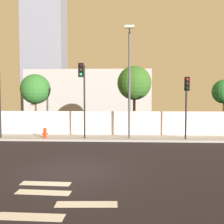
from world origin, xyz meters
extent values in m
plane|color=black|center=(0.00, 0.00, 0.00)|extent=(80.00, 80.00, 0.00)
cube|color=#9F9F9F|center=(0.00, 8.20, 0.07)|extent=(36.00, 2.40, 0.15)
cube|color=silver|center=(0.00, 9.49, 1.05)|extent=(36.00, 0.18, 1.80)
cube|color=silver|center=(-0.26, -4.10, 0.00)|extent=(1.81, 0.48, 0.01)
cube|color=silver|center=(1.10, -3.25, 0.00)|extent=(1.82, 0.53, 0.01)
cube|color=silver|center=(-0.44, -2.40, 0.00)|extent=(1.82, 0.52, 0.01)
cube|color=silver|center=(-0.62, -1.55, 0.00)|extent=(1.81, 0.50, 0.01)
cylinder|color=black|center=(-0.61, 7.55, 2.71)|extent=(0.12, 0.12, 5.12)
cylinder|color=black|center=(-0.62, 6.93, 5.17)|extent=(0.10, 1.24, 0.08)
cube|color=black|center=(-0.63, 6.32, 4.82)|extent=(0.34, 0.21, 0.90)
sphere|color=black|center=(-0.63, 6.20, 5.09)|extent=(0.18, 0.18, 0.18)
sphere|color=#33260A|center=(-0.63, 6.20, 4.81)|extent=(0.18, 0.18, 0.18)
sphere|color=#19F24C|center=(-0.63, 6.20, 4.53)|extent=(0.18, 0.18, 0.18)
cylinder|color=black|center=(-6.67, 7.55, 2.53)|extent=(0.12, 0.12, 4.76)
cylinder|color=black|center=(6.44, 7.55, 2.26)|extent=(0.12, 0.12, 4.21)
cylinder|color=black|center=(6.32, 6.98, 4.26)|extent=(0.31, 1.16, 0.08)
cube|color=black|center=(6.20, 6.40, 3.91)|extent=(0.37, 0.26, 0.90)
sphere|color=red|center=(6.18, 6.29, 4.18)|extent=(0.18, 0.18, 0.18)
sphere|color=#33260A|center=(6.18, 6.29, 3.90)|extent=(0.18, 0.18, 0.18)
sphere|color=black|center=(6.18, 6.29, 3.62)|extent=(0.18, 0.18, 0.18)
cylinder|color=#4C4C51|center=(2.54, 7.75, 3.83)|extent=(0.16, 0.16, 7.37)
cylinder|color=#4C4C51|center=(2.51, 6.68, 7.47)|extent=(0.15, 2.14, 0.10)
cube|color=beige|center=(2.49, 5.61, 7.37)|extent=(0.61, 0.25, 0.16)
cylinder|color=red|center=(-3.43, 7.49, 0.44)|extent=(0.24, 0.24, 0.57)
sphere|color=red|center=(-3.43, 7.49, 0.76)|extent=(0.26, 0.26, 0.26)
cylinder|color=red|center=(-3.60, 7.49, 0.46)|extent=(0.10, 0.09, 0.09)
cylinder|color=red|center=(-3.26, 7.49, 0.46)|extent=(0.10, 0.09, 0.09)
cylinder|color=brown|center=(-5.18, 10.72, 1.51)|extent=(0.15, 0.15, 3.02)
sphere|color=#2F722D|center=(-5.18, 10.72, 3.70)|extent=(2.48, 2.48, 2.48)
cylinder|color=brown|center=(2.99, 10.72, 1.71)|extent=(0.22, 0.22, 3.43)
sphere|color=#326422|center=(2.99, 10.72, 4.19)|extent=(2.77, 2.77, 2.77)
cylinder|color=brown|center=(10.18, 10.72, 1.48)|extent=(0.17, 0.17, 2.96)
sphere|color=#277031|center=(10.18, 10.72, 3.49)|extent=(1.94, 1.94, 1.94)
cube|color=#B1B1B1|center=(-2.33, 23.49, 3.18)|extent=(15.49, 6.00, 6.36)
cube|color=gray|center=(-11.95, 35.49, 15.84)|extent=(7.09, 5.00, 31.68)
camera|label=1|loc=(2.19, -10.57, 3.14)|focal=41.73mm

